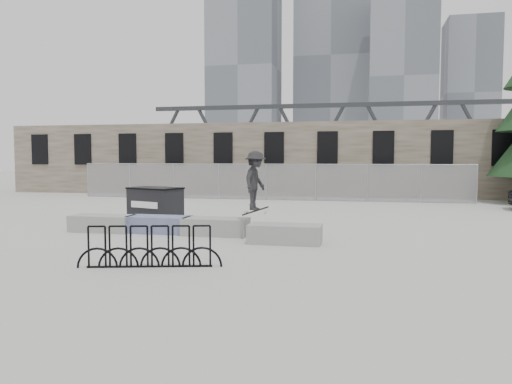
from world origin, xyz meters
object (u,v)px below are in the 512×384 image
planter_center_left (159,224)px  planter_center_right (216,226)px  planter_far_left (102,223)px  skateboarder (255,181)px  planter_offset (285,233)px  dumpster (155,204)px  bike_rack (150,247)px

planter_center_left → planter_center_right: size_ratio=1.00×
planter_far_left → planter_center_right: bearing=0.7°
planter_center_left → skateboarder: size_ratio=1.06×
planter_center_right → planter_offset: size_ratio=1.00×
planter_far_left → planter_center_right: same height
planter_far_left → planter_center_left: 1.88m
planter_center_right → skateboarder: skateboarder is taller
planter_center_right → dumpster: bearing=138.9°
planter_center_left → dumpster: bearing=115.8°
skateboarder → planter_center_right: bearing=82.5°
bike_rack → dumpster: bearing=112.9°
planter_offset → dumpster: (-5.50, 3.78, 0.35)m
planter_far_left → dumpster: dumpster is taller
planter_far_left → dumpster: bearing=78.6°
planter_offset → bike_rack: bearing=-123.4°
planter_far_left → dumpster: 2.92m
bike_rack → skateboarder: skateboarder is taller
planter_far_left → planter_center_right: size_ratio=1.00×
planter_offset → planter_far_left: bearing=171.2°
dumpster → skateboarder: (4.54, -3.20, 1.07)m
skateboarder → planter_center_left: bearing=90.7°
planter_center_left → bike_rack: size_ratio=0.66×
planter_center_left → planter_far_left: bearing=-175.6°
planter_far_left → dumpster: (0.57, 2.84, 0.35)m
planter_center_right → skateboarder: (1.34, -0.41, 1.42)m
planter_center_left → dumpster: (-1.30, 2.69, 0.35)m
planter_center_right → dumpster: (-3.20, 2.79, 0.35)m
planter_center_left → skateboarder: 3.57m
planter_center_left → skateboarder: skateboarder is taller
planter_far_left → skateboarder: skateboarder is taller
dumpster → planter_center_left: bearing=-44.2°
planter_center_left → dumpster: size_ratio=0.91×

